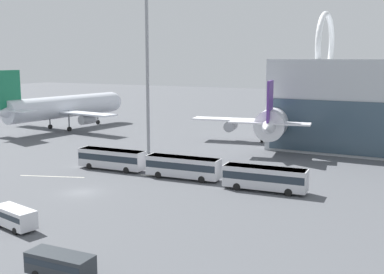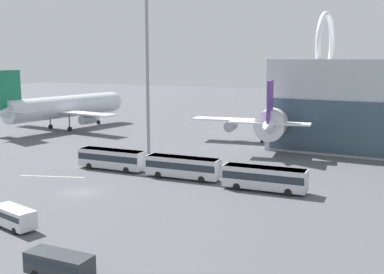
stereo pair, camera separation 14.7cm
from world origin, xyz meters
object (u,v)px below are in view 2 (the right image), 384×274
at_px(floodlight_mast, 147,32).
at_px(service_van_crossing, 59,263).
at_px(shuttle_bus_0, 112,158).
at_px(shuttle_bus_1, 183,166).
at_px(shuttle_bus_2, 265,177).
at_px(airliner_at_gate_near, 62,107).
at_px(airliner_at_gate_far, 281,116).
at_px(service_van_foreground, 14,216).

bearing_deg(floodlight_mast, service_van_crossing, -65.16).
relative_size(shuttle_bus_0, service_van_crossing, 1.96).
xyz_separation_m(shuttle_bus_0, service_van_crossing, (19.40, -32.53, -0.67)).
bearing_deg(floodlight_mast, shuttle_bus_1, -42.75).
bearing_deg(shuttle_bus_0, service_van_crossing, -62.19).
distance_m(shuttle_bus_0, shuttle_bus_2, 25.37).
distance_m(shuttle_bus_0, service_van_crossing, 37.88).
distance_m(airliner_at_gate_near, airliner_at_gate_far, 53.49).
bearing_deg(shuttle_bus_1, service_van_crossing, -82.30).
bearing_deg(airliner_at_gate_far, shuttle_bus_1, 164.95).
bearing_deg(airliner_at_gate_near, shuttle_bus_0, -121.96).
distance_m(shuttle_bus_1, shuttle_bus_2, 12.71).
bearing_deg(service_van_crossing, service_van_foreground, -30.26).
distance_m(shuttle_bus_1, service_van_crossing, 33.37).
bearing_deg(airliner_at_gate_near, airliner_at_gate_far, -76.14).
distance_m(airliner_at_gate_far, floodlight_mast, 33.21).
distance_m(shuttle_bus_0, floodlight_mast, 24.39).
xyz_separation_m(service_van_foreground, service_van_crossing, (12.04, -6.39, -0.09)).
height_order(shuttle_bus_1, shuttle_bus_2, same).
bearing_deg(airliner_at_gate_far, airliner_at_gate_near, 87.39).
xyz_separation_m(shuttle_bus_2, service_van_foreground, (-18.01, -25.49, -0.58)).
bearing_deg(shuttle_bus_2, shuttle_bus_0, 174.38).
xyz_separation_m(shuttle_bus_2, service_van_crossing, (-5.97, -31.89, -0.67)).
distance_m(service_van_crossing, floodlight_mast, 55.03).
bearing_deg(service_van_foreground, shuttle_bus_0, 117.57).
bearing_deg(shuttle_bus_0, shuttle_bus_2, -4.45).
relative_size(airliner_at_gate_far, service_van_crossing, 7.19).
height_order(shuttle_bus_0, shuttle_bus_1, same).
distance_m(airliner_at_gate_near, shuttle_bus_2, 69.50).
xyz_separation_m(shuttle_bus_0, floodlight_mast, (-2.02, 13.74, 20.04)).
height_order(airliner_at_gate_far, shuttle_bus_2, airliner_at_gate_far).
relative_size(shuttle_bus_2, service_van_crossing, 1.97).
bearing_deg(airliner_at_gate_far, shuttle_bus_2, -175.62).
relative_size(airliner_at_gate_near, shuttle_bus_1, 3.49).
height_order(airliner_at_gate_near, shuttle_bus_0, airliner_at_gate_near).
bearing_deg(shuttle_bus_1, shuttle_bus_2, -7.48).
distance_m(shuttle_bus_1, service_van_foreground, 26.83).
height_order(airliner_at_gate_far, service_van_foreground, airliner_at_gate_far).
distance_m(shuttle_bus_2, service_van_foreground, 31.22).
relative_size(service_van_foreground, floodlight_mast, 0.18).
bearing_deg(service_van_crossing, airliner_at_gate_near, -49.94).
xyz_separation_m(airliner_at_gate_near, service_van_crossing, (56.55, -62.03, -4.36)).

